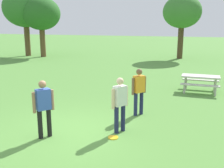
# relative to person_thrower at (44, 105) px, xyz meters

# --- Properties ---
(ground_plane) EXTENTS (120.00, 120.00, 0.00)m
(ground_plane) POSITION_rel_person_thrower_xyz_m (0.47, 0.54, -0.94)
(ground_plane) COLOR #568E3D
(person_thrower) EXTENTS (0.41, 0.50, 1.64)m
(person_thrower) POSITION_rel_person_thrower_xyz_m (0.00, 0.00, 0.00)
(person_thrower) COLOR black
(person_thrower) RESTS_ON ground
(person_catcher) EXTENTS (0.41, 0.50, 1.64)m
(person_catcher) POSITION_rel_person_thrower_xyz_m (2.06, 2.68, 0.00)
(person_catcher) COLOR #1E234C
(person_catcher) RESTS_ON ground
(person_bystander) EXTENTS (0.38, 0.54, 1.64)m
(person_bystander) POSITION_rel_person_thrower_xyz_m (1.88, 1.03, 0.00)
(person_bystander) COLOR #1E234C
(person_bystander) RESTS_ON ground
(frisbee) EXTENTS (0.29, 0.29, 0.03)m
(frisbee) POSITION_rel_person_thrower_xyz_m (1.83, 0.56, -0.93)
(frisbee) COLOR yellow
(frisbee) RESTS_ON ground
(picnic_table_near) EXTENTS (1.72, 1.44, 0.77)m
(picnic_table_near) POSITION_rel_person_thrower_xyz_m (4.07, 6.75, -0.38)
(picnic_table_near) COLOR beige
(picnic_table_near) RESTS_ON ground
(tree_tall_left) EXTENTS (4.21, 4.21, 6.34)m
(tree_tall_left) POSITION_rel_person_thrower_xyz_m (-12.25, 16.21, 3.57)
(tree_tall_left) COLOR brown
(tree_tall_left) RESTS_ON ground
(tree_broad_center) EXTENTS (3.58, 3.58, 5.55)m
(tree_broad_center) POSITION_rel_person_thrower_xyz_m (-10.40, 16.03, 3.04)
(tree_broad_center) COLOR brown
(tree_broad_center) RESTS_ON ground
(tree_far_right) EXTENTS (3.37, 3.37, 5.57)m
(tree_far_right) POSITION_rel_person_thrower_xyz_m (2.15, 18.82, 3.14)
(tree_far_right) COLOR #4C3823
(tree_far_right) RESTS_ON ground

